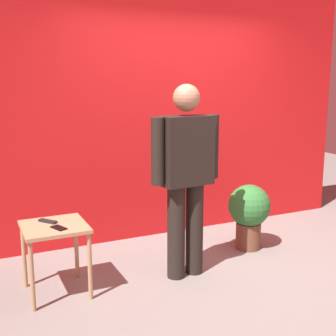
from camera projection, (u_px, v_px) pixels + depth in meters
name	position (u px, v px, depth m)	size (l,w,h in m)	color
ground_plane	(249.00, 282.00, 3.87)	(12.00, 12.00, 0.00)	gray
back_wall_red	(173.00, 105.00, 4.96)	(4.54, 0.12, 2.95)	red
standing_person	(186.00, 172.00, 3.84)	(0.68, 0.27, 1.72)	black
side_table	(55.00, 236.00, 3.58)	(0.51, 0.51, 0.59)	tan
cell_phone	(59.00, 228.00, 3.48)	(0.07, 0.14, 0.01)	black
tv_remote	(48.00, 221.00, 3.63)	(0.04, 0.17, 0.02)	black
potted_plant	(249.00, 211.00, 4.59)	(0.44, 0.44, 0.69)	brown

